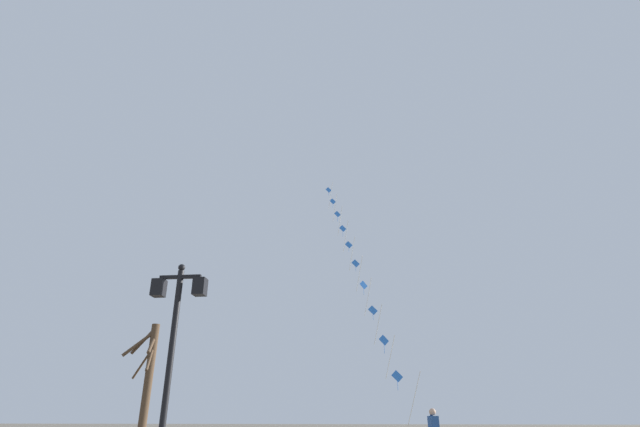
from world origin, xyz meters
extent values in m
cylinder|color=black|center=(-3.47, 7.53, 2.31)|extent=(0.14, 0.14, 4.62)
sphere|color=black|center=(-3.47, 7.53, 4.70)|extent=(0.16, 0.16, 0.16)
cube|color=black|center=(-3.47, 7.53, 4.47)|extent=(0.99, 0.08, 0.08)
cube|color=black|center=(-3.96, 7.53, 4.22)|extent=(0.28, 0.28, 0.40)
cube|color=beige|center=(-3.96, 7.53, 4.22)|extent=(0.19, 0.19, 0.30)
cube|color=black|center=(-2.97, 7.53, 4.22)|extent=(0.28, 0.28, 0.40)
cube|color=beige|center=(-2.97, 7.53, 4.22)|extent=(0.19, 0.19, 0.30)
cylinder|color=silver|center=(2.28, 16.30, 1.57)|extent=(0.74, 2.35, 2.79)
cylinder|color=silver|center=(1.71, 18.14, 3.77)|extent=(0.44, 1.38, 1.64)
cylinder|color=silver|center=(1.30, 19.51, 5.40)|extent=(0.44, 1.38, 1.64)
cylinder|color=silver|center=(0.88, 20.87, 7.02)|extent=(0.44, 1.38, 1.64)
cylinder|color=silver|center=(0.46, 22.23, 8.65)|extent=(0.44, 1.38, 1.64)
cylinder|color=silver|center=(0.04, 23.60, 10.27)|extent=(0.44, 1.38, 1.64)
cylinder|color=silver|center=(-0.37, 24.96, 11.90)|extent=(0.44, 1.38, 1.64)
cylinder|color=silver|center=(-0.79, 26.32, 13.53)|extent=(0.44, 1.38, 1.64)
cylinder|color=silver|center=(-1.21, 27.68, 15.15)|extent=(0.44, 1.38, 1.64)
cylinder|color=silver|center=(-1.63, 29.05, 16.78)|extent=(0.44, 1.38, 1.64)
cube|color=blue|center=(1.92, 17.46, 2.96)|extent=(0.47, 0.05, 0.47)
cylinder|color=blue|center=(1.92, 17.46, 2.59)|extent=(0.02, 0.05, 0.35)
cube|color=blue|center=(1.50, 18.82, 4.58)|extent=(0.45, 0.16, 0.47)
cylinder|color=blue|center=(1.50, 18.82, 4.20)|extent=(0.03, 0.05, 0.38)
cube|color=blue|center=(1.09, 20.19, 6.21)|extent=(0.47, 0.07, 0.47)
cylinder|color=blue|center=(1.09, 20.19, 5.88)|extent=(0.02, 0.02, 0.28)
cube|color=blue|center=(0.67, 21.55, 7.84)|extent=(0.42, 0.25, 0.47)
cylinder|color=blue|center=(0.67, 21.55, 7.47)|extent=(0.04, 0.06, 0.34)
cube|color=blue|center=(0.25, 22.91, 9.46)|extent=(0.47, 0.09, 0.47)
cylinder|color=blue|center=(0.25, 22.91, 9.14)|extent=(0.02, 0.02, 0.26)
cube|color=blue|center=(-0.17, 24.28, 11.09)|extent=(0.47, 0.04, 0.47)
cylinder|color=blue|center=(-0.17, 24.28, 10.76)|extent=(0.02, 0.05, 0.26)
cube|color=blue|center=(-0.58, 25.64, 12.71)|extent=(0.47, 0.10, 0.47)
cylinder|color=blue|center=(-0.58, 25.64, 12.33)|extent=(0.03, 0.07, 0.38)
cube|color=blue|center=(-1.00, 27.00, 14.34)|extent=(0.46, 0.14, 0.47)
cylinder|color=blue|center=(-1.00, 27.00, 13.97)|extent=(0.03, 0.05, 0.36)
cube|color=blue|center=(-1.42, 28.37, 15.97)|extent=(0.47, 0.10, 0.47)
cylinder|color=blue|center=(-1.42, 28.37, 15.62)|extent=(0.02, 0.02, 0.32)
cube|color=blue|center=(-1.83, 29.73, 17.59)|extent=(0.47, 0.09, 0.47)
cylinder|color=blue|center=(-1.83, 29.73, 17.26)|extent=(0.02, 0.05, 0.27)
cube|color=#264C8C|center=(2.82, 14.15, 1.18)|extent=(0.34, 0.43, 0.60)
sphere|color=tan|center=(2.82, 14.15, 1.60)|extent=(0.22, 0.22, 0.22)
cylinder|color=#264C8C|center=(2.76, 14.36, 1.35)|extent=(0.20, 0.40, 0.50)
cylinder|color=#4C3826|center=(-6.01, 12.02, 2.11)|extent=(0.25, 0.25, 4.22)
cylinder|color=#4C3826|center=(-6.31, 11.93, 3.68)|extent=(0.70, 0.28, 0.87)
cylinder|color=#4C3826|center=(-6.40, 11.83, 3.59)|extent=(0.88, 0.50, 0.86)
cylinder|color=#4C3826|center=(-5.88, 11.61, 3.50)|extent=(0.37, 0.90, 0.63)
cylinder|color=#4C3826|center=(-6.33, 12.14, 3.02)|extent=(0.72, 0.32, 0.94)
cylinder|color=#4C3826|center=(-5.78, 11.41, 3.06)|extent=(0.56, 1.28, 0.83)
camera|label=1|loc=(0.90, -2.72, 1.47)|focal=26.27mm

